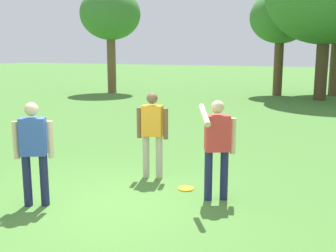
% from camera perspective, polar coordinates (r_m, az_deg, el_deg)
% --- Properties ---
extents(ground_plane, '(120.00, 120.00, 0.00)m').
position_cam_1_polar(ground_plane, '(6.55, -8.16, -11.08)').
color(ground_plane, '#447530').
extents(person_thrower, '(0.54, 0.83, 1.64)m').
position_cam_1_polar(person_thrower, '(6.51, 6.94, -2.33)').
color(person_thrower, '#1E234C').
rests_on(person_thrower, ground).
extents(person_catcher, '(0.54, 0.38, 1.64)m').
position_cam_1_polar(person_catcher, '(6.56, -18.40, -2.87)').
color(person_catcher, '#1E234C').
rests_on(person_catcher, ground).
extents(person_bystander, '(0.60, 0.30, 1.64)m').
position_cam_1_polar(person_bystander, '(7.64, -2.22, -0.49)').
color(person_bystander, '#B7AD93').
rests_on(person_bystander, ground).
extents(frisbee, '(0.28, 0.28, 0.03)m').
position_cam_1_polar(frisbee, '(7.22, 2.55, -8.79)').
color(frisbee, yellow).
rests_on(frisbee, ground).
extents(tree_tall_left, '(3.42, 3.42, 5.93)m').
position_cam_1_polar(tree_tall_left, '(23.97, -8.13, 15.22)').
color(tree_tall_left, brown).
rests_on(tree_tall_left, ground).
extents(tree_broad_center, '(3.27, 3.27, 5.57)m').
position_cam_1_polar(tree_broad_center, '(23.09, 15.59, 14.41)').
color(tree_broad_center, brown).
rests_on(tree_broad_center, ground).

